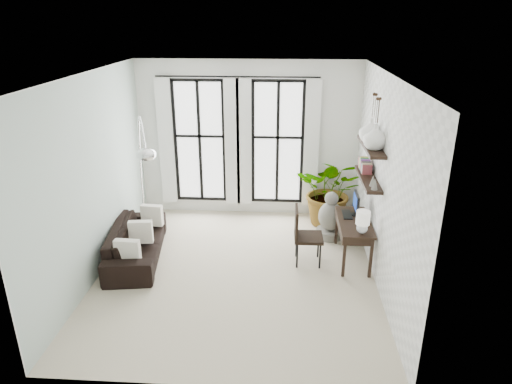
# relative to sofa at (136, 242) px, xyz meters

# --- Properties ---
(floor) EXTENTS (5.00, 5.00, 0.00)m
(floor) POSITION_rel_sofa_xyz_m (1.80, -0.39, -0.30)
(floor) COLOR beige
(floor) RESTS_ON ground
(ceiling) EXTENTS (5.00, 5.00, 0.00)m
(ceiling) POSITION_rel_sofa_xyz_m (1.80, -0.39, 2.90)
(ceiling) COLOR white
(ceiling) RESTS_ON wall_back
(wall_left) EXTENTS (0.00, 5.00, 5.00)m
(wall_left) POSITION_rel_sofa_xyz_m (-0.45, -0.39, 1.30)
(wall_left) COLOR #AFC4B9
(wall_left) RESTS_ON floor
(wall_right) EXTENTS (0.00, 5.00, 5.00)m
(wall_right) POSITION_rel_sofa_xyz_m (4.05, -0.39, 1.30)
(wall_right) COLOR white
(wall_right) RESTS_ON floor
(wall_back) EXTENTS (4.50, 0.00, 4.50)m
(wall_back) POSITION_rel_sofa_xyz_m (1.80, 2.11, 1.30)
(wall_back) COLOR white
(wall_back) RESTS_ON floor
(windows) EXTENTS (3.26, 0.13, 2.65)m
(windows) POSITION_rel_sofa_xyz_m (1.60, 2.04, 1.26)
(windows) COLOR white
(windows) RESTS_ON wall_back
(wall_shelves) EXTENTS (0.25, 1.30, 0.60)m
(wall_shelves) POSITION_rel_sofa_xyz_m (3.91, 0.20, 1.43)
(wall_shelves) COLOR black
(wall_shelves) RESTS_ON wall_right
(sofa) EXTENTS (1.08, 2.15, 0.60)m
(sofa) POSITION_rel_sofa_xyz_m (0.00, 0.00, 0.00)
(sofa) COLOR black
(sofa) RESTS_ON floor
(throw_pillows) EXTENTS (0.40, 1.52, 0.40)m
(throw_pillows) POSITION_rel_sofa_xyz_m (0.10, 0.00, 0.20)
(throw_pillows) COLOR silver
(throw_pillows) RESTS_ON sofa
(plant) EXTENTS (1.54, 1.41, 1.44)m
(plant) POSITION_rel_sofa_xyz_m (3.48, 1.62, 0.42)
(plant) COLOR #2D7228
(plant) RESTS_ON floor
(desk) EXTENTS (0.53, 1.25, 1.13)m
(desk) POSITION_rel_sofa_xyz_m (3.75, 0.11, 0.40)
(desk) COLOR black
(desk) RESTS_ON floor
(desk_chair) EXTENTS (0.48, 0.48, 1.01)m
(desk_chair) POSITION_rel_sofa_xyz_m (2.89, 0.02, 0.27)
(desk_chair) COLOR black
(desk_chair) RESTS_ON floor
(arc_lamp) EXTENTS (0.75, 1.17, 2.44)m
(arc_lamp) POSITION_rel_sofa_xyz_m (0.10, 0.45, 1.56)
(arc_lamp) COLOR silver
(arc_lamp) RESTS_ON floor
(buddha) EXTENTS (0.51, 0.51, 0.92)m
(buddha) POSITION_rel_sofa_xyz_m (3.44, 1.01, 0.09)
(buddha) COLOR slate
(buddha) RESTS_ON floor
(vase_a) EXTENTS (0.37, 0.37, 0.38)m
(vase_a) POSITION_rel_sofa_xyz_m (3.91, -0.09, 1.97)
(vase_a) COLOR white
(vase_a) RESTS_ON shelf_upper
(vase_b) EXTENTS (0.37, 0.37, 0.38)m
(vase_b) POSITION_rel_sofa_xyz_m (3.91, 0.31, 1.97)
(vase_b) COLOR white
(vase_b) RESTS_ON shelf_upper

